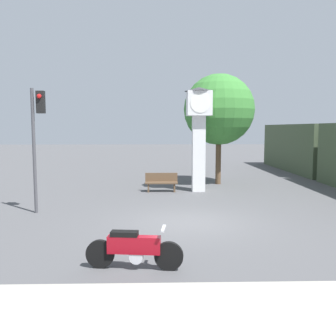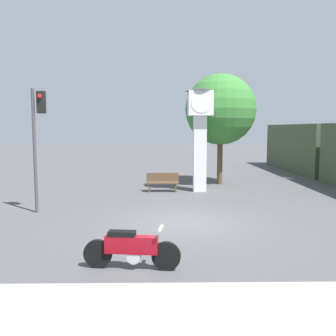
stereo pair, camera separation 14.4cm
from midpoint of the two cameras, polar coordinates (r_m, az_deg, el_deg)
The scene contains 6 objects.
ground_plane at distance 12.61m, azimuth 3.21°, elevation -8.28°, with size 120.00×120.00×0.00m, color #4C4C4F.
motorcycle at distance 8.53m, azimuth -5.12°, elevation -12.14°, with size 2.19×0.50×0.97m.
clock_tower at distance 18.55m, azimuth 5.12°, elevation 6.89°, with size 1.42×1.42×5.12m.
traffic_light at distance 14.48m, azimuth -18.97°, elevation 5.74°, with size 0.50×0.35×4.56m.
street_tree at distance 21.05m, azimuth 8.21°, elevation 8.79°, with size 3.89×3.89×6.09m.
bench at distance 18.49m, azimuth -0.62°, elevation -2.11°, with size 1.60×0.44×0.92m.
Camera 2 is at (-0.82, -12.19, 3.13)m, focal length 40.00 mm.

